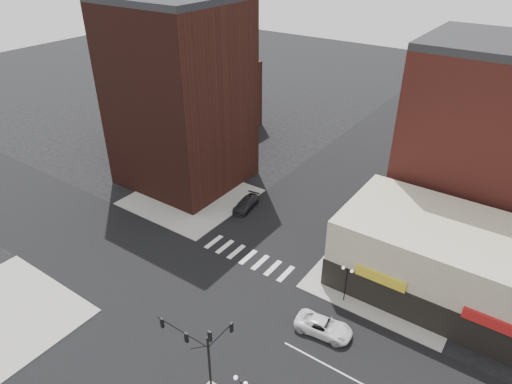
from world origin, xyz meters
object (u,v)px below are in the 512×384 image
Objects in this scene: street_lamp_ne at (347,276)px; white_suv at (324,326)px; dark_sedan_north at (246,204)px; traffic_signal at (202,348)px.

street_lamp_ne is 0.78× the size of white_suv.
white_suv reaches higher than dark_sedan_north.
street_lamp_ne reaches higher than white_suv.
traffic_signal is at bearing 148.47° from white_suv.
dark_sedan_north is at bearing 155.18° from street_lamp_ne.
white_suv is at bearing 65.53° from traffic_signal.
traffic_signal reaches higher than dark_sedan_north.
street_lamp_ne reaches higher than dark_sedan_north.
dark_sedan_north is (-13.74, 24.39, -4.25)m from traffic_signal.
street_lamp_ne is at bearing -4.31° from white_suv.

